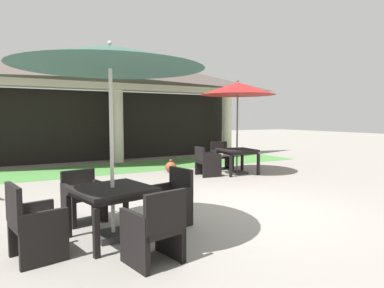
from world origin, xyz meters
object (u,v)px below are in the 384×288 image
object	(u,v)px
patio_chair_mid_left_west	(34,225)
terracotta_urn	(171,167)
patio_table_mid_left	(113,194)
patio_chair_mid_left_south	(155,229)
patio_umbrella_near_foreground	(238,89)
patio_chair_near_foreground_west	(207,162)
patio_table_near_foreground	(237,152)
patio_umbrella_mid_left	(110,59)
patio_chair_mid_left_east	(172,199)
patio_chair_near_foreground_north	(222,157)
patio_chair_mid_left_north	(83,197)

from	to	relation	value
patio_chair_mid_left_west	terracotta_urn	distance (m)	6.46
patio_table_mid_left	patio_chair_mid_left_west	size ratio (longest dim) A/B	1.24
patio_chair_mid_left_south	terracotta_urn	distance (m)	6.46
patio_umbrella_near_foreground	patio_chair_mid_left_west	distance (m)	7.22
patio_chair_mid_left_south	patio_chair_near_foreground_west	bearing A→B (deg)	41.02
patio_table_mid_left	patio_chair_near_foreground_west	bearing A→B (deg)	43.72
patio_table_near_foreground	patio_umbrella_mid_left	world-z (taller)	patio_umbrella_mid_left
patio_chair_mid_left_east	patio_chair_near_foreground_west	bearing A→B (deg)	-50.29
patio_chair_near_foreground_west	patio_chair_mid_left_south	distance (m)	5.89
patio_table_mid_left	patio_chair_mid_left_west	world-z (taller)	patio_chair_mid_left_west
patio_chair_near_foreground_west	patio_chair_mid_left_east	world-z (taller)	patio_chair_mid_left_east
patio_table_mid_left	terracotta_urn	bearing A→B (deg)	56.12
patio_chair_mid_left_east	terracotta_urn	world-z (taller)	patio_chair_mid_left_east
patio_chair_mid_left_east	patio_chair_mid_left_south	xyz separation A→B (m)	(-0.81, -1.21, 0.00)
patio_table_near_foreground	patio_chair_mid_left_east	distance (m)	5.04
patio_chair_mid_left_south	patio_umbrella_mid_left	bearing A→B (deg)	90.00
patio_chair_near_foreground_north	patio_chair_mid_left_south	distance (m)	7.27
patio_umbrella_near_foreground	terracotta_urn	distance (m)	3.10
patio_umbrella_mid_left	patio_table_mid_left	bearing A→B (deg)	0.00
patio_umbrella_near_foreground	patio_chair_mid_left_west	world-z (taller)	patio_umbrella_near_foreground
patio_chair_near_foreground_north	patio_umbrella_near_foreground	bearing A→B (deg)	90.00
patio_chair_near_foreground_west	patio_chair_near_foreground_north	world-z (taller)	patio_chair_near_foreground_north
patio_umbrella_mid_left	patio_chair_mid_left_north	xyz separation A→B (m)	(-0.20, 1.01, -2.08)
patio_table_mid_left	patio_chair_mid_left_north	bearing A→B (deg)	101.19
patio_table_mid_left	terracotta_urn	world-z (taller)	patio_table_mid_left
patio_chair_near_foreground_north	patio_chair_mid_left_south	world-z (taller)	patio_chair_near_foreground_north
patio_chair_near_foreground_west	patio_umbrella_mid_left	distance (m)	5.67
patio_chair_near_foreground_north	patio_chair_mid_left_north	size ratio (longest dim) A/B	1.07
patio_chair_mid_left_north	patio_table_mid_left	bearing A→B (deg)	90.00
patio_chair_mid_left_south	patio_chair_mid_left_north	distance (m)	2.06
patio_chair_mid_left_east	terracotta_urn	xyz separation A→B (m)	(2.16, 4.52, -0.23)
patio_umbrella_mid_left	patio_chair_mid_left_north	size ratio (longest dim) A/B	3.28
patio_chair_mid_left_east	patio_umbrella_mid_left	bearing A→B (deg)	90.00
patio_chair_mid_left_west	patio_chair_mid_left_north	size ratio (longest dim) A/B	1.12
patio_chair_mid_left_north	patio_chair_mid_left_west	bearing A→B (deg)	44.75
patio_table_near_foreground	patio_umbrella_mid_left	distance (m)	6.23
patio_chair_near_foreground_west	patio_chair_mid_left_south	xyz separation A→B (m)	(-3.61, -4.66, -0.00)
patio_umbrella_mid_left	patio_chair_mid_left_west	world-z (taller)	patio_umbrella_mid_left
patio_chair_near_foreground_west	patio_chair_mid_left_east	xyz separation A→B (m)	(-2.80, -3.44, -0.01)
patio_chair_mid_left_east	patio_chair_mid_left_north	distance (m)	1.45
patio_chair_mid_left_north	patio_chair_mid_left_south	bearing A→B (deg)	90.00
patio_chair_near_foreground_west	patio_table_mid_left	world-z (taller)	patio_chair_near_foreground_west
patio_chair_mid_left_north	terracotta_urn	world-z (taller)	patio_chair_mid_left_north
patio_chair_mid_left_south	patio_chair_mid_left_east	bearing A→B (deg)	45.01
patio_chair_near_foreground_west	patio_chair_mid_left_west	world-z (taller)	patio_chair_mid_left_west
patio_umbrella_mid_left	patio_chair_near_foreground_north	bearing A→B (deg)	42.53
patio_chair_near_foreground_north	patio_chair_mid_left_south	xyz separation A→B (m)	(-4.72, -5.53, -0.01)
patio_table_near_foreground	terracotta_urn	bearing A→B (deg)	143.75
patio_chair_mid_left_east	patio_chair_mid_left_south	size ratio (longest dim) A/B	0.99
patio_chair_mid_left_north	terracotta_urn	size ratio (longest dim) A/B	2.05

